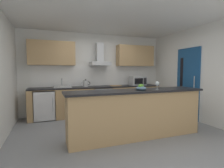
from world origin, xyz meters
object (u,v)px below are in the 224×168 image
object	(u,v)px
sink	(62,87)
kettle	(86,84)
chopping_board	(116,86)
refrigerator	(45,105)
range_hood	(100,59)
fruit_bowl	(141,88)
microwave	(138,81)
wine_glass	(157,84)
oven	(101,100)

from	to	relation	value
sink	kettle	bearing A→B (deg)	-3.72
kettle	chopping_board	xyz separation A→B (m)	(1.00, 0.01, -0.09)
refrigerator	range_hood	world-z (taller)	range_hood
range_hood	fruit_bowl	distance (m)	2.43
range_hood	microwave	bearing A→B (deg)	-6.92
refrigerator	wine_glass	size ratio (longest dim) A/B	4.78
oven	microwave	xyz separation A→B (m)	(1.30, -0.03, 0.59)
fruit_bowl	oven	bearing A→B (deg)	95.29
microwave	fruit_bowl	bearing A→B (deg)	-117.02
oven	chopping_board	bearing A→B (deg)	-2.74
sink	wine_glass	distance (m)	2.85
refrigerator	wine_glass	world-z (taller)	wine_glass
kettle	range_hood	size ratio (longest dim) A/B	0.40
sink	refrigerator	bearing A→B (deg)	-178.44
oven	refrigerator	size ratio (longest dim) A/B	0.94
wine_glass	chopping_board	xyz separation A→B (m)	(-0.06, 2.21, -0.21)
range_hood	kettle	bearing A→B (deg)	-162.01
wine_glass	oven	bearing A→B (deg)	103.90
range_hood	fruit_bowl	size ratio (longest dim) A/B	3.27
sink	chopping_board	distance (m)	1.69
fruit_bowl	microwave	bearing A→B (deg)	62.98
refrigerator	wine_glass	xyz separation A→B (m)	(2.25, -2.23, 0.70)
oven	range_hood	xyz separation A→B (m)	(0.00, 0.13, 1.33)
oven	kettle	bearing A→B (deg)	-176.17
microwave	chopping_board	size ratio (longest dim) A/B	1.47
sink	range_hood	size ratio (longest dim) A/B	0.69
sink	fruit_bowl	world-z (taller)	sink
sink	range_hood	xyz separation A→B (m)	(1.19, 0.12, 0.86)
wine_glass	chopping_board	distance (m)	2.22
microwave	fruit_bowl	world-z (taller)	microwave
refrigerator	range_hood	distance (m)	2.18
sink	chopping_board	xyz separation A→B (m)	(1.69, -0.03, -0.02)
microwave	chopping_board	xyz separation A→B (m)	(-0.80, 0.00, -0.14)
range_hood	refrigerator	bearing A→B (deg)	-175.53
microwave	range_hood	bearing A→B (deg)	173.08
oven	microwave	distance (m)	1.43
microwave	kettle	bearing A→B (deg)	-179.81
chopping_board	sink	bearing A→B (deg)	178.82
sink	kettle	xyz separation A→B (m)	(0.69, -0.04, 0.08)
oven	sink	distance (m)	1.28
oven	kettle	world-z (taller)	kettle
fruit_bowl	chopping_board	bearing A→B (deg)	82.21
microwave	oven	bearing A→B (deg)	178.77
wine_glass	range_hood	bearing A→B (deg)	103.17
refrigerator	fruit_bowl	xyz separation A→B (m)	(1.89, -2.17, 0.62)
oven	chopping_board	size ratio (longest dim) A/B	2.35
sink	range_hood	world-z (taller)	range_hood
oven	fruit_bowl	distance (m)	2.26
microwave	wine_glass	size ratio (longest dim) A/B	2.81
refrigerator	fruit_bowl	world-z (taller)	fruit_bowl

